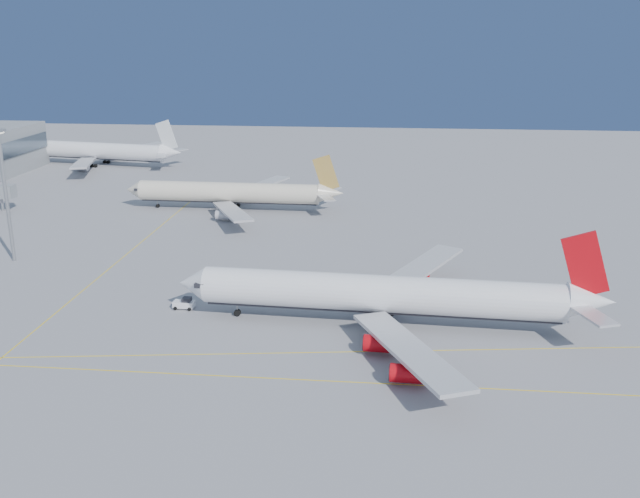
% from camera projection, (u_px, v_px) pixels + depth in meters
% --- Properties ---
extents(ground, '(500.00, 500.00, 0.00)m').
position_uv_depth(ground, '(288.00, 336.00, 109.75)').
color(ground, slate).
rests_on(ground, ground).
extents(taxiway_lines, '(118.86, 140.00, 0.02)m').
position_uv_depth(taxiway_lines, '(205.00, 317.00, 117.20)').
color(taxiway_lines, yellow).
rests_on(taxiway_lines, ground).
extents(airliner_virgin, '(68.88, 61.82, 16.99)m').
position_uv_depth(airliner_virgin, '(389.00, 295.00, 112.46)').
color(airliner_virgin, white).
rests_on(airliner_virgin, ground).
extents(airliner_etihad, '(58.11, 53.79, 15.19)m').
position_uv_depth(airliner_etihad, '(234.00, 193.00, 185.94)').
color(airliner_etihad, beige).
rests_on(airliner_etihad, ground).
extents(airliner_third, '(62.20, 56.74, 16.72)m').
position_uv_depth(airliner_third, '(100.00, 151.00, 248.07)').
color(airliner_third, white).
rests_on(airliner_third, ground).
extents(pushback_tug, '(3.61, 2.31, 1.99)m').
position_uv_depth(pushback_tug, '(185.00, 303.00, 120.47)').
color(pushback_tug, white).
rests_on(pushback_tug, ground).
extents(light_mast, '(2.32, 2.32, 26.85)m').
position_uv_depth(light_mast, '(5.00, 185.00, 141.16)').
color(light_mast, gray).
rests_on(light_mast, ground).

